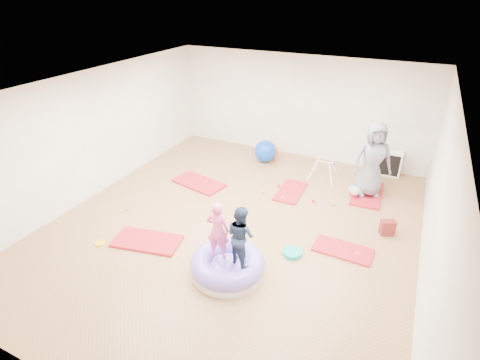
% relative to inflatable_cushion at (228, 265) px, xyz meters
% --- Properties ---
extents(room, '(7.01, 8.01, 2.81)m').
position_rel_inflatable_cushion_xyz_m(room, '(-0.55, 1.33, 1.24)').
color(room, '#A27848').
rests_on(room, ground).
extents(gym_mat_front_left, '(1.38, 0.88, 0.05)m').
position_rel_inflatable_cushion_xyz_m(gym_mat_front_left, '(-1.79, 0.08, -0.13)').
color(gym_mat_front_left, '#B8341F').
rests_on(gym_mat_front_left, ground).
extents(gym_mat_mid_left, '(1.40, 0.90, 0.05)m').
position_rel_inflatable_cushion_xyz_m(gym_mat_mid_left, '(-2.12, 2.53, -0.13)').
color(gym_mat_mid_left, '#B8341F').
rests_on(gym_mat_mid_left, ground).
extents(gym_mat_center_back, '(0.58, 1.11, 0.05)m').
position_rel_inflatable_cushion_xyz_m(gym_mat_center_back, '(0.06, 3.12, -0.13)').
color(gym_mat_center_back, '#B8341F').
rests_on(gym_mat_center_back, ground).
extents(gym_mat_right, '(1.08, 0.56, 0.04)m').
position_rel_inflatable_cushion_xyz_m(gym_mat_right, '(1.65, 1.45, -0.13)').
color(gym_mat_right, '#B8341F').
rests_on(gym_mat_right, ground).
extents(gym_mat_rear_right, '(0.72, 1.34, 0.05)m').
position_rel_inflatable_cushion_xyz_m(gym_mat_rear_right, '(1.72, 3.80, -0.13)').
color(gym_mat_rear_right, '#B8341F').
rests_on(gym_mat_rear_right, ground).
extents(inflatable_cushion, '(1.27, 1.27, 0.40)m').
position_rel_inflatable_cushion_xyz_m(inflatable_cushion, '(0.00, 0.00, 0.00)').
color(inflatable_cushion, silver).
rests_on(inflatable_cushion, ground).
extents(child_pink, '(0.41, 0.30, 1.04)m').
position_rel_inflatable_cushion_xyz_m(child_pink, '(-0.16, -0.01, 0.73)').
color(child_pink, '#ED5498').
rests_on(child_pink, inflatable_cushion).
extents(child_navy, '(0.63, 0.58, 1.06)m').
position_rel_inflatable_cushion_xyz_m(child_navy, '(0.24, 0.01, 0.74)').
color(child_navy, navy).
rests_on(child_navy, inflatable_cushion).
extents(adult_caregiver, '(0.99, 0.84, 1.73)m').
position_rel_inflatable_cushion_xyz_m(adult_caregiver, '(1.71, 3.76, 0.76)').
color(adult_caregiver, slate).
rests_on(adult_caregiver, gym_mat_rear_right).
extents(infant, '(0.36, 0.37, 0.21)m').
position_rel_inflatable_cushion_xyz_m(infant, '(1.48, 3.57, 0.01)').
color(infant, '#8BB3C8').
rests_on(infant, gym_mat_rear_right).
extents(ball_pit_balls, '(4.87, 2.55, 0.07)m').
position_rel_inflatable_cushion_xyz_m(ball_pit_balls, '(-0.50, 2.30, -0.12)').
color(ball_pit_balls, gold).
rests_on(ball_pit_balls, ground).
extents(exercise_ball_blue, '(0.60, 0.60, 0.60)m').
position_rel_inflatable_cushion_xyz_m(exercise_ball_blue, '(-1.15, 4.49, 0.15)').
color(exercise_ball_blue, '#0A40B4').
rests_on(exercise_ball_blue, ground).
extents(exercise_ball_orange, '(0.41, 0.41, 0.41)m').
position_rel_inflatable_cushion_xyz_m(exercise_ball_orange, '(-1.09, 4.78, 0.05)').
color(exercise_ball_orange, '#F65A02').
rests_on(exercise_ball_orange, ground).
extents(infant_play_gym, '(0.65, 0.62, 0.50)m').
position_rel_inflatable_cushion_xyz_m(infant_play_gym, '(0.58, 4.11, 0.18)').
color(infant_play_gym, white).
rests_on(infant_play_gym, ground).
extents(cube_shelf, '(0.64, 0.32, 0.64)m').
position_rel_inflatable_cushion_xyz_m(cube_shelf, '(2.00, 5.12, 0.17)').
color(cube_shelf, white).
rests_on(cube_shelf, ground).
extents(balance_disc, '(0.36, 0.36, 0.08)m').
position_rel_inflatable_cushion_xyz_m(balance_disc, '(0.84, 0.94, -0.12)').
color(balance_disc, '#13A995').
rests_on(balance_disc, ground).
extents(backpack, '(0.32, 0.27, 0.31)m').
position_rel_inflatable_cushion_xyz_m(backpack, '(2.32, 2.35, 0.00)').
color(backpack, '#AB140E').
rests_on(backpack, ground).
extents(yellow_toy, '(0.20, 0.20, 0.03)m').
position_rel_inflatable_cushion_xyz_m(yellow_toy, '(-2.56, -0.34, -0.14)').
color(yellow_toy, gold).
rests_on(yellow_toy, ground).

